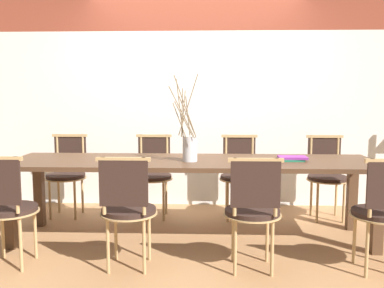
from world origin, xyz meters
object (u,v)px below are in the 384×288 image
(chair_far_center, at_px, (240,172))
(vase_centerpiece, at_px, (190,146))
(chair_near_center, at_px, (253,208))
(dining_table, at_px, (192,169))
(book_stack, at_px, (292,158))

(chair_far_center, bearing_deg, vase_centerpiece, 57.14)
(chair_near_center, height_order, chair_far_center, same)
(dining_table, relative_size, vase_centerpiece, 4.27)
(chair_far_center, bearing_deg, chair_near_center, 89.94)
(chair_far_center, relative_size, vase_centerpiece, 1.14)
(chair_near_center, xyz_separation_m, vase_centerpiece, (-0.51, 0.66, 0.38))
(chair_far_center, relative_size, book_stack, 3.48)
(chair_near_center, bearing_deg, chair_far_center, 89.94)
(vase_centerpiece, xyz_separation_m, book_stack, (0.94, 0.07, -0.12))
(chair_near_center, distance_m, chair_far_center, 1.46)
(book_stack, bearing_deg, vase_centerpiece, -175.84)
(dining_table, relative_size, chair_near_center, 3.75)
(dining_table, xyz_separation_m, chair_far_center, (0.49, 0.73, -0.17))
(chair_far_center, distance_m, vase_centerpiece, 1.02)
(dining_table, xyz_separation_m, vase_centerpiece, (-0.02, -0.07, 0.22))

